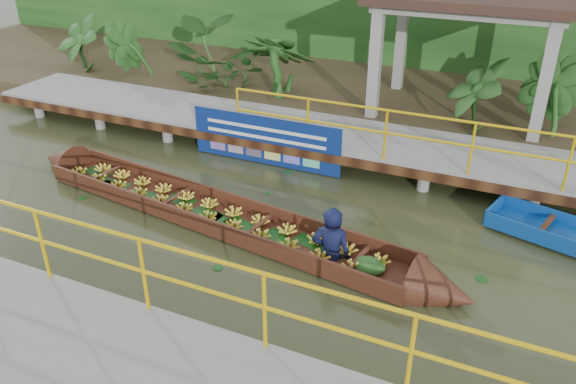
% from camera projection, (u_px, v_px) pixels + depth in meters
% --- Properties ---
extents(ground, '(80.00, 80.00, 0.00)m').
position_uv_depth(ground, '(221.00, 222.00, 9.94)').
color(ground, '#32351A').
rests_on(ground, ground).
extents(land_strip, '(30.00, 8.00, 0.45)m').
position_uv_depth(land_strip, '(354.00, 90.00, 15.87)').
color(land_strip, '#302718').
rests_on(land_strip, ground).
extents(far_dock, '(16.00, 2.06, 1.66)m').
position_uv_depth(far_dock, '(298.00, 131.00, 12.47)').
color(far_dock, gray).
rests_on(far_dock, ground).
extents(pavilion, '(4.40, 3.00, 3.00)m').
position_uv_depth(pavilion, '(471.00, 11.00, 12.60)').
color(pavilion, gray).
rests_on(pavilion, ground).
extents(foliage_backdrop, '(30.00, 0.80, 4.00)m').
position_uv_depth(foliage_backdrop, '(383.00, 11.00, 17.05)').
color(foliage_backdrop, '#173F14').
rests_on(foliage_backdrop, ground).
extents(vendor_boat, '(9.26, 2.17, 2.16)m').
position_uv_depth(vendor_boat, '(233.00, 214.00, 9.68)').
color(vendor_boat, '#35160E').
rests_on(vendor_boat, ground).
extents(blue_banner, '(3.38, 0.04, 1.06)m').
position_uv_depth(blue_banner, '(265.00, 141.00, 11.79)').
color(blue_banner, navy).
rests_on(blue_banner, ground).
extents(tropical_plants, '(14.20, 1.20, 1.51)m').
position_uv_depth(tropical_plants, '(264.00, 69.00, 14.27)').
color(tropical_plants, '#173F14').
rests_on(tropical_plants, ground).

